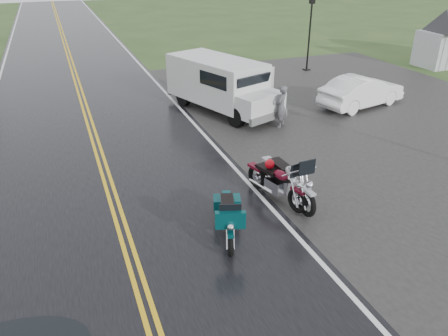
# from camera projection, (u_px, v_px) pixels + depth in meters

# --- Properties ---
(ground) EXTENTS (120.00, 120.00, 0.00)m
(ground) POSITION_uv_depth(u_px,v_px,m) (135.00, 270.00, 9.27)
(ground) COLOR #2D471E
(ground) RESTS_ON ground
(road) EXTENTS (8.00, 100.00, 0.04)m
(road) POSITION_uv_depth(u_px,v_px,m) (88.00, 119.00, 17.62)
(road) COLOR black
(road) RESTS_ON ground
(parking_pad) EXTENTS (14.00, 24.00, 0.03)m
(parking_pad) POSITION_uv_depth(u_px,v_px,m) (393.00, 125.00, 16.98)
(parking_pad) COLOR black
(parking_pad) RESTS_ON ground
(visitor_center) EXTENTS (16.00, 10.00, 4.80)m
(visitor_center) POSITION_uv_depth(u_px,v_px,m) (444.00, 24.00, 24.67)
(visitor_center) COLOR #A8AAAD
(visitor_center) RESTS_ON ground
(motorcycle_red) EXTENTS (1.33, 2.36, 1.32)m
(motorcycle_red) POSITION_uv_depth(u_px,v_px,m) (298.00, 192.00, 10.96)
(motorcycle_red) COLOR #570A19
(motorcycle_red) RESTS_ON ground
(motorcycle_teal) EXTENTS (1.37, 2.21, 1.23)m
(motorcycle_teal) POSITION_uv_depth(u_px,v_px,m) (230.00, 233.00, 9.41)
(motorcycle_teal) COLOR #053538
(motorcycle_teal) RESTS_ON ground
(motorcycle_silver) EXTENTS (1.03, 2.54, 1.48)m
(motorcycle_silver) POSITION_uv_depth(u_px,v_px,m) (308.00, 192.00, 10.78)
(motorcycle_silver) COLOR #A8AAAF
(motorcycle_silver) RESTS_ON ground
(van_white) EXTENTS (3.87, 5.96, 2.19)m
(van_white) POSITION_uv_depth(u_px,v_px,m) (236.00, 100.00, 16.33)
(van_white) COLOR silver
(van_white) RESTS_ON ground
(person_at_van) EXTENTS (0.68, 0.67, 1.59)m
(person_at_van) POSITION_uv_depth(u_px,v_px,m) (281.00, 107.00, 16.48)
(person_at_van) COLOR #4D4D52
(person_at_van) RESTS_ON ground
(sedan_white) EXTENTS (4.24, 2.26, 1.33)m
(sedan_white) POSITION_uv_depth(u_px,v_px,m) (362.00, 92.00, 18.74)
(sedan_white) COLOR white
(sedan_white) RESTS_ON ground
(lamp_post_far_right) EXTENTS (0.34, 0.34, 4.01)m
(lamp_post_far_right) POSITION_uv_depth(u_px,v_px,m) (309.00, 34.00, 23.98)
(lamp_post_far_right) COLOR black
(lamp_post_far_right) RESTS_ON ground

